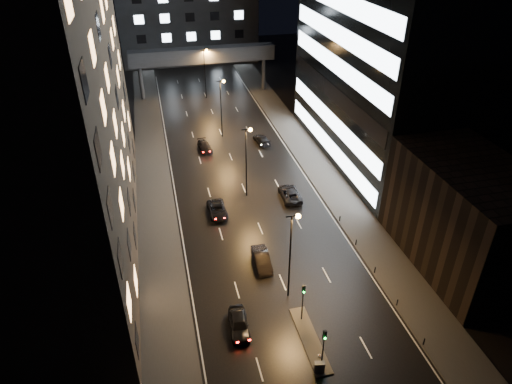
{
  "coord_description": "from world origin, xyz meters",
  "views": [
    {
      "loc": [
        -11.2,
        -24.77,
        34.02
      ],
      "look_at": [
        -0.01,
        22.28,
        4.0
      ],
      "focal_mm": 32.0,
      "sensor_mm": 36.0,
      "label": 1
    }
  ],
  "objects_px": {
    "car_away_c": "(217,210)",
    "utility_cabinet": "(319,367)",
    "car_away_d": "(205,147)",
    "car_toward_b": "(262,140)",
    "car_away_b": "(262,260)",
    "car_away_a": "(239,324)",
    "car_toward_a": "(290,194)"
  },
  "relations": [
    {
      "from": "car_away_b",
      "to": "utility_cabinet",
      "type": "relative_size",
      "value": 4.12
    },
    {
      "from": "car_away_a",
      "to": "car_toward_a",
      "type": "height_order",
      "value": "car_away_a"
    },
    {
      "from": "car_away_a",
      "to": "car_away_d",
      "type": "bearing_deg",
      "value": 90.97
    },
    {
      "from": "car_away_c",
      "to": "utility_cabinet",
      "type": "xyz_separation_m",
      "value": [
        4.6,
        -25.87,
        0.05
      ]
    },
    {
      "from": "car_away_b",
      "to": "car_away_d",
      "type": "height_order",
      "value": "car_away_b"
    },
    {
      "from": "car_away_a",
      "to": "car_away_d",
      "type": "relative_size",
      "value": 0.99
    },
    {
      "from": "car_away_a",
      "to": "car_away_b",
      "type": "height_order",
      "value": "car_away_b"
    },
    {
      "from": "car_toward_b",
      "to": "utility_cabinet",
      "type": "distance_m",
      "value": 45.69
    },
    {
      "from": "car_away_d",
      "to": "car_away_c",
      "type": "bearing_deg",
      "value": -99.58
    },
    {
      "from": "car_away_b",
      "to": "car_toward_b",
      "type": "height_order",
      "value": "car_away_b"
    },
    {
      "from": "car_away_d",
      "to": "car_toward_a",
      "type": "distance_m",
      "value": 19.82
    },
    {
      "from": "car_away_a",
      "to": "car_toward_b",
      "type": "bearing_deg",
      "value": 77.1
    },
    {
      "from": "car_toward_b",
      "to": "utility_cabinet",
      "type": "height_order",
      "value": "car_toward_b"
    },
    {
      "from": "utility_cabinet",
      "to": "car_toward_b",
      "type": "bearing_deg",
      "value": 93.83
    },
    {
      "from": "car_away_d",
      "to": "utility_cabinet",
      "type": "distance_m",
      "value": 45.03
    },
    {
      "from": "car_away_d",
      "to": "utility_cabinet",
      "type": "bearing_deg",
      "value": -92.01
    },
    {
      "from": "car_away_b",
      "to": "car_toward_b",
      "type": "relative_size",
      "value": 1.0
    },
    {
      "from": "car_toward_a",
      "to": "car_toward_b",
      "type": "distance_m",
      "value": 17.86
    },
    {
      "from": "car_away_b",
      "to": "utility_cabinet",
      "type": "distance_m",
      "value": 14.83
    },
    {
      "from": "car_away_c",
      "to": "car_toward_b",
      "type": "bearing_deg",
      "value": 60.26
    },
    {
      "from": "car_away_b",
      "to": "car_away_d",
      "type": "bearing_deg",
      "value": 95.84
    },
    {
      "from": "car_away_b",
      "to": "car_toward_b",
      "type": "distance_m",
      "value": 31.44
    },
    {
      "from": "car_away_a",
      "to": "car_away_d",
      "type": "xyz_separation_m",
      "value": [
        2.12,
        38.59,
        -0.11
      ]
    },
    {
      "from": "car_away_d",
      "to": "car_toward_b",
      "type": "xyz_separation_m",
      "value": [
        9.81,
        0.39,
        0.03
      ]
    },
    {
      "from": "car_away_a",
      "to": "car_toward_b",
      "type": "relative_size",
      "value": 0.94
    },
    {
      "from": "car_away_a",
      "to": "utility_cabinet",
      "type": "height_order",
      "value": "car_away_a"
    },
    {
      "from": "car_away_c",
      "to": "car_away_d",
      "type": "height_order",
      "value": "car_away_c"
    },
    {
      "from": "car_away_b",
      "to": "utility_cabinet",
      "type": "height_order",
      "value": "car_away_b"
    },
    {
      "from": "car_away_d",
      "to": "utility_cabinet",
      "type": "height_order",
      "value": "car_away_d"
    },
    {
      "from": "car_away_a",
      "to": "car_toward_b",
      "type": "xyz_separation_m",
      "value": [
        11.93,
        38.98,
        -0.07
      ]
    },
    {
      "from": "car_toward_b",
      "to": "car_toward_a",
      "type": "bearing_deg",
      "value": 82.34
    },
    {
      "from": "car_toward_a",
      "to": "utility_cabinet",
      "type": "height_order",
      "value": "car_toward_a"
    }
  ]
}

